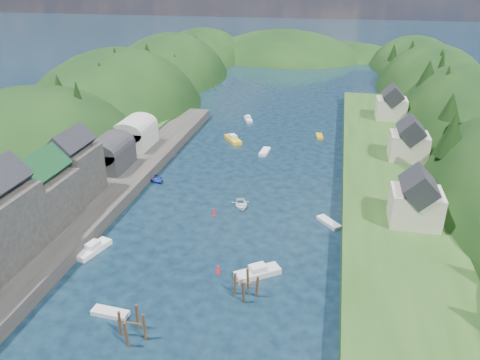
% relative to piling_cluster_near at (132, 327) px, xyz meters
% --- Properties ---
extents(ground, '(600.00, 600.00, 0.00)m').
position_rel_piling_cluster_near_xyz_m(ground, '(4.71, 55.79, -1.36)').
color(ground, black).
rests_on(ground, ground).
extents(hillside_left, '(44.00, 245.56, 52.00)m').
position_rel_piling_cluster_near_xyz_m(hillside_left, '(-40.29, 80.79, -9.39)').
color(hillside_left, black).
rests_on(hillside_left, ground).
extents(hillside_right, '(36.00, 245.56, 48.00)m').
position_rel_piling_cluster_near_xyz_m(hillside_right, '(49.71, 80.79, -8.78)').
color(hillside_right, black).
rests_on(hillside_right, ground).
extents(far_hills, '(103.00, 68.00, 44.00)m').
position_rel_piling_cluster_near_xyz_m(far_hills, '(5.93, 179.79, -12.16)').
color(far_hills, black).
rests_on(far_hills, ground).
extents(hill_trees, '(91.25, 149.16, 12.67)m').
position_rel_piling_cluster_near_xyz_m(hill_trees, '(5.18, 70.28, 9.82)').
color(hill_trees, black).
rests_on(hill_trees, ground).
extents(quay_left, '(12.00, 110.00, 2.00)m').
position_rel_piling_cluster_near_xyz_m(quay_left, '(-19.29, 25.79, -0.36)').
color(quay_left, '#2D2B28').
rests_on(quay_left, ground).
extents(terrace_left_grass, '(12.00, 110.00, 2.50)m').
position_rel_piling_cluster_near_xyz_m(terrace_left_grass, '(-26.29, 25.79, -0.11)').
color(terrace_left_grass, '#234719').
rests_on(terrace_left_grass, ground).
extents(quayside_buildings, '(8.00, 35.84, 12.90)m').
position_rel_piling_cluster_near_xyz_m(quayside_buildings, '(-21.29, 12.18, 5.73)').
color(quayside_buildings, '#2D2B28').
rests_on(quayside_buildings, quay_left).
extents(boat_sheds, '(7.00, 21.00, 7.50)m').
position_rel_piling_cluster_near_xyz_m(boat_sheds, '(-21.29, 44.79, 3.91)').
color(boat_sheds, '#2D2D30').
rests_on(boat_sheds, quay_left).
extents(terrace_right, '(16.00, 120.00, 2.40)m').
position_rel_piling_cluster_near_xyz_m(terrace_right, '(29.71, 45.79, -0.16)').
color(terrace_right, '#234719').
rests_on(terrace_right, ground).
extents(right_bank_cottages, '(9.00, 59.24, 8.41)m').
position_rel_piling_cluster_near_xyz_m(right_bank_cottages, '(32.71, 54.12, 4.48)').
color(right_bank_cottages, beige).
rests_on(right_bank_cottages, terrace_right).
extents(piling_cluster_near, '(3.34, 3.11, 3.86)m').
position_rel_piling_cluster_near_xyz_m(piling_cluster_near, '(0.00, 0.00, 0.00)').
color(piling_cluster_near, '#382314').
rests_on(piling_cluster_near, ground).
extents(piling_cluster_far, '(3.23, 3.01, 3.53)m').
position_rel_piling_cluster_near_xyz_m(piling_cluster_far, '(10.49, 9.40, -0.16)').
color(piling_cluster_far, '#382314').
rests_on(piling_cluster_far, ground).
extents(channel_buoy_near, '(0.70, 0.70, 1.10)m').
position_rel_piling_cluster_near_xyz_m(channel_buoy_near, '(6.08, 13.24, -0.88)').
color(channel_buoy_near, red).
rests_on(channel_buoy_near, ground).
extents(channel_buoy_far, '(0.70, 0.70, 1.10)m').
position_rel_piling_cluster_near_xyz_m(channel_buoy_far, '(1.54, 28.36, -0.88)').
color(channel_buoy_far, red).
rests_on(channel_buoy_far, ground).
extents(moored_boats, '(36.69, 94.89, 2.25)m').
position_rel_piling_cluster_near_xyz_m(moored_boats, '(-3.34, 25.30, -0.81)').
color(moored_boats, silver).
rests_on(moored_boats, ground).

